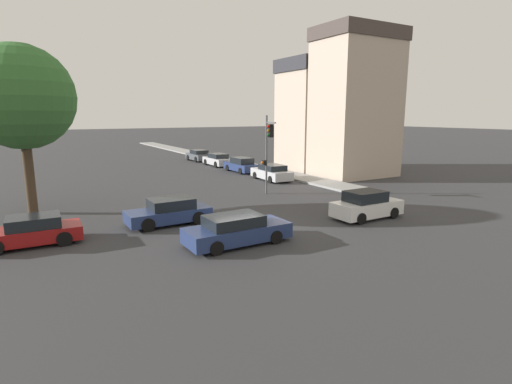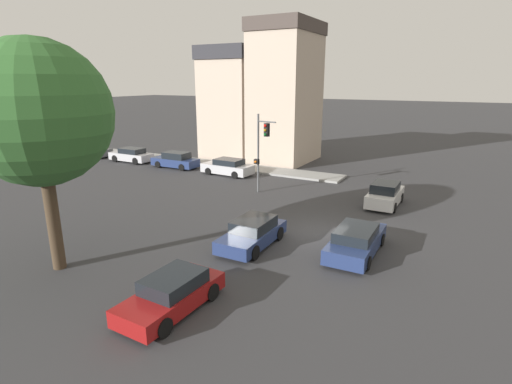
# 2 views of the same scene
# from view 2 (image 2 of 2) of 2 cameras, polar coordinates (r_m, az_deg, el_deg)

# --- Properties ---
(ground_plane) EXTENTS (300.00, 300.00, 0.00)m
(ground_plane) POSITION_cam_2_polar(r_m,az_deg,el_deg) (21.62, 9.10, -5.71)
(ground_plane) COLOR #333335
(sidewalk_strip) EXTENTS (2.61, 60.00, 0.17)m
(sidewalk_strip) POSITION_cam_2_polar(r_m,az_deg,el_deg) (50.28, -22.69, 5.65)
(sidewalk_strip) COLOR gray
(sidewalk_strip) RESTS_ON ground_plane
(rowhouse_backdrop) EXTENTS (7.95, 10.83, 13.14)m
(rowhouse_backdrop) POSITION_cam_2_polar(r_m,az_deg,el_deg) (40.89, 0.88, 13.29)
(rowhouse_backdrop) COLOR #BCA893
(rowhouse_backdrop) RESTS_ON ground_plane
(street_tree) EXTENTS (5.73, 5.73, 9.45)m
(street_tree) POSITION_cam_2_polar(r_m,az_deg,el_deg) (17.92, -28.73, 9.75)
(street_tree) COLOR #423323
(street_tree) RESTS_ON ground_plane
(traffic_signal) EXTENTS (0.48, 1.67, 5.58)m
(traffic_signal) POSITION_cam_2_polar(r_m,az_deg,el_deg) (27.93, 0.82, 6.91)
(traffic_signal) COLOR #515456
(traffic_signal) RESTS_ON ground_plane
(crossing_car_0) EXTENTS (3.98, 1.84, 1.53)m
(crossing_car_0) POSITION_cam_2_polar(r_m,az_deg,el_deg) (26.94, 17.95, -0.37)
(crossing_car_0) COLOR silver
(crossing_car_0) RESTS_ON ground_plane
(crossing_car_1) EXTENTS (4.29, 1.93, 1.35)m
(crossing_car_1) POSITION_cam_2_polar(r_m,az_deg,el_deg) (19.49, -0.51, -5.89)
(crossing_car_1) COLOR navy
(crossing_car_1) RESTS_ON ground_plane
(crossing_car_2) EXTENTS (4.70, 2.00, 1.32)m
(crossing_car_2) POSITION_cam_2_polar(r_m,az_deg,el_deg) (19.22, 14.12, -6.76)
(crossing_car_2) COLOR navy
(crossing_car_2) RESTS_ON ground_plane
(crossing_car_3) EXTENTS (4.14, 1.92, 1.29)m
(crossing_car_3) POSITION_cam_2_polar(r_m,az_deg,el_deg) (14.68, -11.91, -14.04)
(crossing_car_3) COLOR maroon
(crossing_car_3) RESTS_ON ground_plane
(parked_car_0) EXTENTS (2.07, 4.46, 1.37)m
(parked_car_0) POSITION_cam_2_polar(r_m,az_deg,el_deg) (34.19, -4.07, 3.57)
(parked_car_0) COLOR #B7B7BC
(parked_car_0) RESTS_ON ground_plane
(parked_car_1) EXTENTS (1.87, 4.46, 1.45)m
(parked_car_1) POSITION_cam_2_polar(r_m,az_deg,el_deg) (37.63, -11.42, 4.45)
(parked_car_1) COLOR navy
(parked_car_1) RESTS_ON ground_plane
(parked_car_2) EXTENTS (1.88, 4.43, 1.38)m
(parked_car_2) POSITION_cam_2_polar(r_m,az_deg,el_deg) (41.42, -17.38, 5.04)
(parked_car_2) COLOR #B7B7BC
(parked_car_2) RESTS_ON ground_plane
(parked_car_3) EXTENTS (2.04, 4.01, 1.36)m
(parked_car_3) POSITION_cam_2_polar(r_m,az_deg,el_deg) (45.53, -22.26, 5.49)
(parked_car_3) COLOR #4C5156
(parked_car_3) RESTS_ON ground_plane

